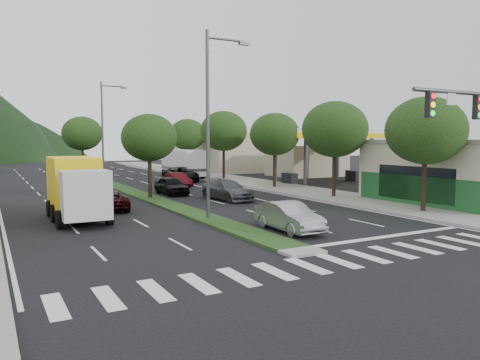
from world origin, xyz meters
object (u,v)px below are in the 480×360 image
tree_r_e (188,135)px  tree_med_far (82,133)px  tree_r_b (335,129)px  motorhome (183,163)px  tree_r_a (426,131)px  tree_r_c (275,134)px  car_queue_a (171,186)px  tree_med_near (149,138)px  box_truck (76,190)px  car_queue_c (178,180)px  car_queue_b (227,190)px  streetlight_near (211,115)px  car_queue_d (181,174)px  tree_r_d (224,131)px  suv_maroon (109,200)px  streetlight_mid (104,127)px  sedan_silver (289,217)px

tree_r_e → tree_med_far: 12.65m
tree_r_b → motorhome: bearing=97.7°
tree_r_b → tree_r_a: bearing=-90.0°
tree_r_c → tree_med_far: 26.83m
tree_r_e → car_queue_a: tree_r_e is taller
tree_med_near → box_truck: tree_med_near is taller
box_truck → motorhome: bearing=-123.1°
tree_r_b → car_queue_c: 15.41m
tree_med_near → tree_med_far: (0.00, 26.00, 0.58)m
car_queue_b → car_queue_c: car_queue_b is taller
tree_med_near → streetlight_near: 10.07m
box_truck → car_queue_d: bearing=-125.1°
car_queue_d → tree_r_b: bearing=-71.9°
tree_r_d → car_queue_a: size_ratio=1.74×
suv_maroon → box_truck: size_ratio=0.65×
tree_r_e → box_truck: 33.93m
tree_med_near → suv_maroon: (-3.88, -3.86, -3.82)m
tree_r_e → car_queue_b: bearing=-106.2°
tree_r_a → tree_r_c: size_ratio=1.02×
tree_r_b → car_queue_c: size_ratio=1.77×
tree_r_b → suv_maroon: size_ratio=1.58×
streetlight_mid → suv_maroon: size_ratio=2.28×
tree_r_a → tree_med_near: size_ratio=1.10×
tree_r_e → tree_med_far: bearing=161.6°
tree_r_d → box_truck: 26.16m
tree_med_far → tree_med_near: bearing=-90.0°
tree_r_e → tree_med_near: tree_r_e is taller
tree_r_a → tree_med_far: 41.76m
tree_r_a → sedan_silver: size_ratio=1.59×
tree_r_d → car_queue_c: bearing=-144.7°
tree_r_d → tree_r_b: bearing=-90.0°
streetlight_near → suv_maroon: bearing=123.6°
tree_r_d → car_queue_b: size_ratio=1.48×
tree_r_a → tree_med_far: bearing=106.7°
tree_r_b → box_truck: tree_r_b is taller
tree_r_d → box_truck: size_ratio=1.05×
tree_r_a → tree_r_b: 8.00m
tree_r_c → tree_r_e: 20.00m
streetlight_near → tree_r_d: bearing=61.8°
streetlight_mid → car_queue_c: bearing=-60.7°
tree_r_c → streetlight_near: (-11.79, -12.00, 0.84)m
tree_r_c → car_queue_a: (-9.68, -0.13, -4.05)m
tree_med_near → car_queue_a: 4.77m
tree_med_near → streetlight_mid: streetlight_mid is taller
tree_med_near → sedan_silver: (2.01, -14.67, -3.74)m
box_truck → streetlight_near: bearing=151.8°
tree_r_c → tree_med_far: bearing=116.6°
tree_r_d → streetlight_near: bearing=-118.2°
streetlight_mid → tree_r_e: bearing=30.7°
tree_r_e → streetlight_mid: bearing=-149.3°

